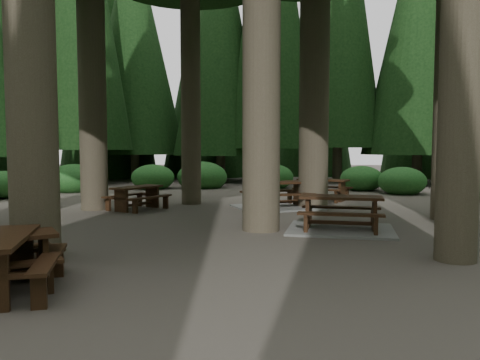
{
  "coord_description": "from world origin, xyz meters",
  "views": [
    {
      "loc": [
        0.81,
        -10.24,
        1.86
      ],
      "look_at": [
        0.31,
        0.62,
        1.1
      ],
      "focal_mm": 35.0,
      "sensor_mm": 36.0,
      "label": 1
    }
  ],
  "objects_px": {
    "picnic_table_b": "(137,194)",
    "picnic_table_c": "(277,199)",
    "picnic_table_d": "(323,186)",
    "picnic_table_f": "(0,256)",
    "picnic_table_a": "(341,219)"
  },
  "relations": [
    {
      "from": "picnic_table_a",
      "to": "picnic_table_d",
      "type": "bearing_deg",
      "value": 96.36
    },
    {
      "from": "picnic_table_f",
      "to": "picnic_table_d",
      "type": "bearing_deg",
      "value": 137.42
    },
    {
      "from": "picnic_table_b",
      "to": "picnic_table_c",
      "type": "distance_m",
      "value": 4.22
    },
    {
      "from": "picnic_table_b",
      "to": "picnic_table_c",
      "type": "height_order",
      "value": "picnic_table_c"
    },
    {
      "from": "picnic_table_b",
      "to": "picnic_table_d",
      "type": "relative_size",
      "value": 0.94
    },
    {
      "from": "picnic_table_b",
      "to": "picnic_table_c",
      "type": "xyz_separation_m",
      "value": [
        4.17,
        0.57,
        -0.18
      ]
    },
    {
      "from": "picnic_table_b",
      "to": "picnic_table_f",
      "type": "bearing_deg",
      "value": -147.69
    },
    {
      "from": "picnic_table_d",
      "to": "picnic_table_f",
      "type": "relative_size",
      "value": 1.07
    },
    {
      "from": "picnic_table_b",
      "to": "picnic_table_f",
      "type": "relative_size",
      "value": 1.0
    },
    {
      "from": "picnic_table_a",
      "to": "picnic_table_f",
      "type": "xyz_separation_m",
      "value": [
        -5.06,
        -4.78,
        0.23
      ]
    },
    {
      "from": "picnic_table_c",
      "to": "picnic_table_d",
      "type": "bearing_deg",
      "value": 29.55
    },
    {
      "from": "picnic_table_c",
      "to": "picnic_table_f",
      "type": "xyz_separation_m",
      "value": [
        -3.76,
        -8.65,
        0.22
      ]
    },
    {
      "from": "picnic_table_a",
      "to": "picnic_table_f",
      "type": "height_order",
      "value": "picnic_table_a"
    },
    {
      "from": "picnic_table_a",
      "to": "picnic_table_c",
      "type": "height_order",
      "value": "picnic_table_c"
    },
    {
      "from": "picnic_table_c",
      "to": "picnic_table_a",
      "type": "bearing_deg",
      "value": -93.81
    }
  ]
}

